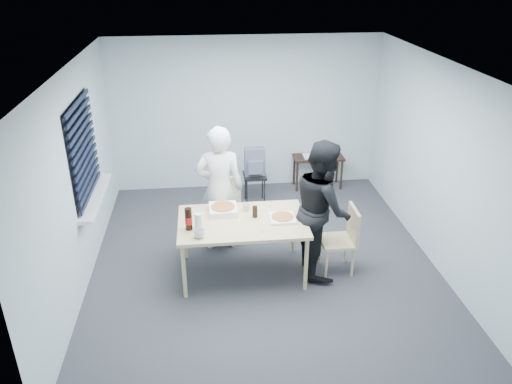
{
  "coord_description": "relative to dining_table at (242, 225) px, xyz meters",
  "views": [
    {
      "loc": [
        -0.71,
        -5.62,
        3.74
      ],
      "look_at": [
        -0.09,
        0.1,
        0.99
      ],
      "focal_mm": 35.0,
      "sensor_mm": 36.0,
      "label": 1
    }
  ],
  "objects": [
    {
      "name": "pizza_box_b",
      "position": [
        0.5,
        -0.02,
        0.08
      ],
      "size": [
        0.32,
        0.32,
        0.05
      ],
      "rotation": [
        0.0,
        0.0,
        -0.32
      ],
      "color": "white",
      "rests_on": "dining_table"
    },
    {
      "name": "room",
      "position": [
        -1.9,
        0.63,
        0.73
      ],
      "size": [
        5.0,
        5.0,
        5.0
      ],
      "color": "#313036",
      "rests_on": "ground"
    },
    {
      "name": "chair_far",
      "position": [
        -0.14,
        0.98,
        -0.2
      ],
      "size": [
        0.42,
        0.42,
        0.89
      ],
      "color": "tan",
      "rests_on": "ground"
    },
    {
      "name": "dining_table",
      "position": [
        0.0,
        0.0,
        0.0
      ],
      "size": [
        1.58,
        1.0,
        0.77
      ],
      "color": "tan",
      "rests_on": "ground"
    },
    {
      "name": "side_table",
      "position": [
        1.53,
        2.51,
        -0.22
      ],
      "size": [
        0.86,
        0.38,
        0.57
      ],
      "color": "black",
      "rests_on": "ground"
    },
    {
      "name": "backpack",
      "position": [
        0.37,
        1.98,
        0.02
      ],
      "size": [
        0.33,
        0.24,
        0.46
      ],
      "rotation": [
        0.0,
        0.0,
        -0.05
      ],
      "color": "slate",
      "rests_on": "stool"
    },
    {
      "name": "mug_b",
      "position": [
        0.07,
        0.26,
        0.11
      ],
      "size": [
        0.1,
        0.1,
        0.09
      ],
      "primitive_type": "imported",
      "color": "silver",
      "rests_on": "dining_table"
    },
    {
      "name": "papers",
      "position": [
        1.38,
        2.53,
        -0.13
      ],
      "size": [
        0.26,
        0.33,
        0.0
      ],
      "primitive_type": "cube",
      "rotation": [
        0.0,
        0.0,
        -0.17
      ],
      "color": "white",
      "rests_on": "side_table"
    },
    {
      "name": "cola_glass",
      "position": [
        0.17,
        0.08,
        0.13
      ],
      "size": [
        0.08,
        0.08,
        0.15
      ],
      "primitive_type": "cylinder",
      "rotation": [
        0.0,
        0.0,
        -0.28
      ],
      "color": "black",
      "rests_on": "dining_table"
    },
    {
      "name": "black_box",
      "position": [
        1.75,
        2.52,
        -0.1
      ],
      "size": [
        0.16,
        0.12,
        0.06
      ],
      "primitive_type": "cube",
      "rotation": [
        0.0,
        0.0,
        0.17
      ],
      "color": "black",
      "rests_on": "side_table"
    },
    {
      "name": "person_black",
      "position": [
        1.0,
        0.0,
        0.17
      ],
      "size": [
        0.47,
        0.86,
        1.77
      ],
      "primitive_type": "imported",
      "rotation": [
        0.0,
        0.0,
        1.57
      ],
      "color": "black",
      "rests_on": "ground"
    },
    {
      "name": "mug_a",
      "position": [
        -0.53,
        -0.35,
        0.11
      ],
      "size": [
        0.17,
        0.17,
        0.1
      ],
      "primitive_type": "imported",
      "rotation": [
        0.0,
        0.0,
        0.52
      ],
      "color": "silver",
      "rests_on": "dining_table"
    },
    {
      "name": "pizza_box_a",
      "position": [
        -0.22,
        0.25,
        0.1
      ],
      "size": [
        0.35,
        0.35,
        0.09
      ],
      "rotation": [
        0.0,
        0.0,
        0.06
      ],
      "color": "white",
      "rests_on": "dining_table"
    },
    {
      "name": "chair_right",
      "position": [
        1.3,
        -0.07,
        -0.2
      ],
      "size": [
        0.42,
        0.42,
        0.89
      ],
      "color": "tan",
      "rests_on": "ground"
    },
    {
      "name": "soda_bottle",
      "position": [
        -0.65,
        -0.15,
        0.19
      ],
      "size": [
        0.09,
        0.09,
        0.28
      ],
      "rotation": [
        0.0,
        0.0,
        0.28
      ],
      "color": "black",
      "rests_on": "dining_table"
    },
    {
      "name": "person_white",
      "position": [
        -0.25,
        0.7,
        0.17
      ],
      "size": [
        0.65,
        0.42,
        1.77
      ],
      "primitive_type": "imported",
      "rotation": [
        0.0,
        0.0,
        3.14
      ],
      "color": "silver",
      "rests_on": "ground"
    },
    {
      "name": "stool",
      "position": [
        0.37,
        1.99,
        -0.31
      ],
      "size": [
        0.37,
        0.37,
        0.51
      ],
      "color": "black",
      "rests_on": "ground"
    },
    {
      "name": "plastic_cups",
      "position": [
        -0.54,
        -0.17,
        0.17
      ],
      "size": [
        0.11,
        0.11,
        0.22
      ],
      "primitive_type": "cylinder",
      "rotation": [
        0.0,
        0.0,
        0.21
      ],
      "color": "silver",
      "rests_on": "dining_table"
    },
    {
      "name": "rubber_band",
      "position": [
        0.21,
        -0.3,
        0.06
      ],
      "size": [
        0.07,
        0.07,
        0.0
      ],
      "primitive_type": "torus",
      "rotation": [
        0.0,
        0.0,
        -0.34
      ],
      "color": "red",
      "rests_on": "dining_table"
    }
  ]
}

